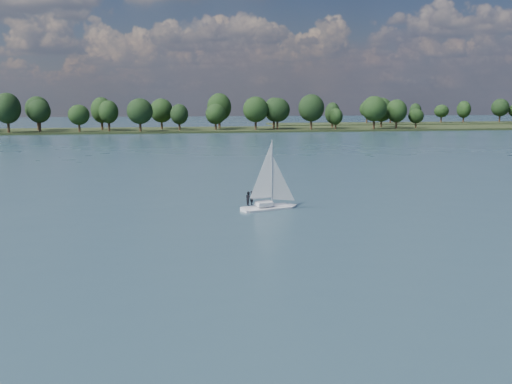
{
  "coord_description": "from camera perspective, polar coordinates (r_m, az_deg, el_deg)",
  "views": [
    {
      "loc": [
        -13.26,
        -22.83,
        11.51
      ],
      "look_at": [
        -2.38,
        33.23,
        2.5
      ],
      "focal_mm": 40.0,
      "sensor_mm": 36.0,
      "label": 1
    }
  ],
  "objects": [
    {
      "name": "treeline",
      "position": [
        231.3,
        -8.97,
        8.01
      ],
      "size": [
        563.31,
        73.94,
        17.94
      ],
      "color": "black",
      "rests_on": "ground"
    },
    {
      "name": "far_shore",
      "position": [
        235.49,
        -7.79,
        6.08
      ],
      "size": [
        660.0,
        40.0,
        1.5
      ],
      "primitive_type": "cube",
      "color": "black",
      "rests_on": "ground"
    },
    {
      "name": "far_shore_back",
      "position": [
        331.88,
        20.63,
        6.41
      ],
      "size": [
        220.0,
        30.0,
        1.4
      ],
      "primitive_type": "cube",
      "color": "black",
      "rests_on": "ground"
    },
    {
      "name": "ground",
      "position": [
        124.08,
        -4.81,
        3.61
      ],
      "size": [
        700.0,
        700.0,
        0.0
      ],
      "primitive_type": "plane",
      "color": "#233342",
      "rests_on": "ground"
    },
    {
      "name": "sailboat",
      "position": [
        61.35,
        1.09,
        0.25
      ],
      "size": [
        6.25,
        3.45,
        7.93
      ],
      "rotation": [
        0.0,
        0.0,
        0.31
      ],
      "color": "silver",
      "rests_on": "ground"
    }
  ]
}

